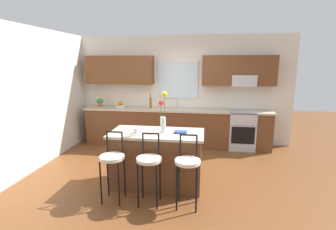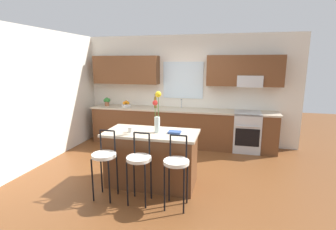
{
  "view_description": "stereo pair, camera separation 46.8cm",
  "coord_description": "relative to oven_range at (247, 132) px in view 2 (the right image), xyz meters",
  "views": [
    {
      "loc": [
        0.7,
        -4.39,
        2.04
      ],
      "look_at": [
        -0.03,
        0.55,
        1.0
      ],
      "focal_mm": 27.14,
      "sensor_mm": 36.0,
      "label": 1
    },
    {
      "loc": [
        1.16,
        -4.3,
        2.04
      ],
      "look_at": [
        -0.03,
        0.55,
        1.0
      ],
      "focal_mm": 27.14,
      "sensor_mm": 36.0,
      "label": 2
    }
  ],
  "objects": [
    {
      "name": "ground_plane",
      "position": [
        -1.58,
        -1.68,
        -0.46
      ],
      "size": [
        14.0,
        14.0,
        0.0
      ],
      "primitive_type": "plane",
      "color": "brown"
    },
    {
      "name": "wall_left",
      "position": [
        -4.14,
        -1.38,
        0.89
      ],
      "size": [
        0.12,
        4.6,
        2.7
      ],
      "primitive_type": "cube",
      "color": "silver",
      "rests_on": "ground"
    },
    {
      "name": "back_wall_assembly",
      "position": [
        -1.55,
        0.31,
        1.05
      ],
      "size": [
        5.6,
        0.5,
        2.7
      ],
      "color": "silver",
      "rests_on": "ground"
    },
    {
      "name": "counter_run",
      "position": [
        -1.58,
        0.02,
        0.01
      ],
      "size": [
        4.56,
        0.64,
        0.92
      ],
      "color": "brown",
      "rests_on": "ground"
    },
    {
      "name": "sink_faucet",
      "position": [
        -1.58,
        0.17,
        0.6
      ],
      "size": [
        0.02,
        0.13,
        0.23
      ],
      "color": "#B7BABC",
      "rests_on": "counter_run"
    },
    {
      "name": "oven_range",
      "position": [
        0.0,
        0.0,
        0.0
      ],
      "size": [
        0.6,
        0.64,
        0.92
      ],
      "color": "#B7BABC",
      "rests_on": "ground"
    },
    {
      "name": "kitchen_island",
      "position": [
        -1.65,
        -2.14,
        0.0
      ],
      "size": [
        1.53,
        0.77,
        0.92
      ],
      "color": "brown",
      "rests_on": "ground"
    },
    {
      "name": "bar_stool_near",
      "position": [
        -2.2,
        -2.73,
        0.18
      ],
      "size": [
        0.36,
        0.36,
        1.04
      ],
      "color": "black",
      "rests_on": "ground"
    },
    {
      "name": "bar_stool_middle",
      "position": [
        -1.65,
        -2.73,
        0.18
      ],
      "size": [
        0.36,
        0.36,
        1.04
      ],
      "color": "black",
      "rests_on": "ground"
    },
    {
      "name": "bar_stool_far",
      "position": [
        -1.1,
        -2.73,
        0.18
      ],
      "size": [
        0.36,
        0.36,
        1.04
      ],
      "color": "black",
      "rests_on": "ground"
    },
    {
      "name": "flower_vase",
      "position": [
        -1.54,
        -2.15,
        0.77
      ],
      "size": [
        0.14,
        0.1,
        0.67
      ],
      "color": "silver",
      "rests_on": "kitchen_island"
    },
    {
      "name": "mug_ceramic",
      "position": [
        -1.96,
        -2.25,
        0.51
      ],
      "size": [
        0.08,
        0.08,
        0.09
      ],
      "primitive_type": "cylinder",
      "color": "silver",
      "rests_on": "kitchen_island"
    },
    {
      "name": "cookbook",
      "position": [
        -1.26,
        -2.12,
        0.48
      ],
      "size": [
        0.2,
        0.15,
        0.03
      ],
      "primitive_type": "cube",
      "color": "navy",
      "rests_on": "kitchen_island"
    },
    {
      "name": "fruit_bowl_oranges",
      "position": [
        -3.01,
        0.03,
        0.52
      ],
      "size": [
        0.24,
        0.24,
        0.16
      ],
      "color": "silver",
      "rests_on": "counter_run"
    },
    {
      "name": "bottle_olive_oil",
      "position": [
        -2.22,
        0.02,
        0.6
      ],
      "size": [
        0.06,
        0.06,
        0.35
      ],
      "color": "olive",
      "rests_on": "counter_run"
    },
    {
      "name": "potted_plant_small",
      "position": [
        -3.54,
        0.02,
        0.59
      ],
      "size": [
        0.19,
        0.13,
        0.22
      ],
      "color": "#9E5B3D",
      "rests_on": "counter_run"
    }
  ]
}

